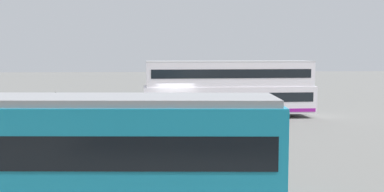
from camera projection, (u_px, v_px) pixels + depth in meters
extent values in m
plane|color=slate|center=(176.00, 121.00, 30.53)|extent=(160.00, 160.00, 0.00)
cube|color=silver|center=(229.00, 99.00, 31.99)|extent=(11.91, 2.78, 1.86)
cube|color=silver|center=(229.00, 74.00, 31.83)|extent=(11.56, 2.67, 1.65)
cube|color=black|center=(229.00, 96.00, 31.97)|extent=(11.32, 2.79, 0.64)
cube|color=black|center=(229.00, 73.00, 31.82)|extent=(10.97, 2.68, 0.60)
cube|color=#8C198C|center=(229.00, 109.00, 32.06)|extent=(11.68, 2.81, 0.24)
cube|color=#B2B2B7|center=(229.00, 62.00, 31.75)|extent=(11.56, 2.67, 0.10)
cylinder|color=black|center=(177.00, 111.00, 31.67)|extent=(1.07, 2.40, 1.00)
cylinder|color=black|center=(274.00, 110.00, 32.42)|extent=(1.07, 2.40, 1.00)
cube|color=teal|center=(50.00, 154.00, 12.89)|extent=(13.04, 3.71, 2.86)
cube|color=black|center=(50.00, 144.00, 12.86)|extent=(12.53, 3.69, 0.90)
cube|color=gray|center=(49.00, 100.00, 12.75)|extent=(12.77, 3.48, 0.20)
cylinder|color=#33384C|center=(136.00, 126.00, 25.72)|extent=(0.14, 0.14, 0.82)
cylinder|color=#33384C|center=(140.00, 126.00, 25.81)|extent=(0.14, 0.14, 0.82)
cylinder|color=navy|center=(138.00, 113.00, 25.70)|extent=(0.40, 0.40, 0.64)
sphere|color=beige|center=(138.00, 105.00, 25.66)|extent=(0.22, 0.22, 0.22)
cube|color=gray|center=(163.00, 114.00, 26.03)|extent=(7.11, 0.97, 0.06)
cube|color=gray|center=(163.00, 123.00, 26.08)|extent=(7.11, 0.97, 0.06)
cylinder|color=gray|center=(226.00, 124.00, 25.91)|extent=(0.07, 0.07, 1.05)
cylinder|color=gray|center=(163.00, 123.00, 26.08)|extent=(0.07, 0.07, 1.05)
cylinder|color=gray|center=(101.00, 123.00, 26.25)|extent=(0.07, 0.07, 1.05)
cylinder|color=slate|center=(56.00, 113.00, 25.15)|extent=(0.10, 0.10, 2.39)
cube|color=#D8D84C|center=(56.00, 99.00, 25.04)|extent=(1.17, 0.25, 0.58)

